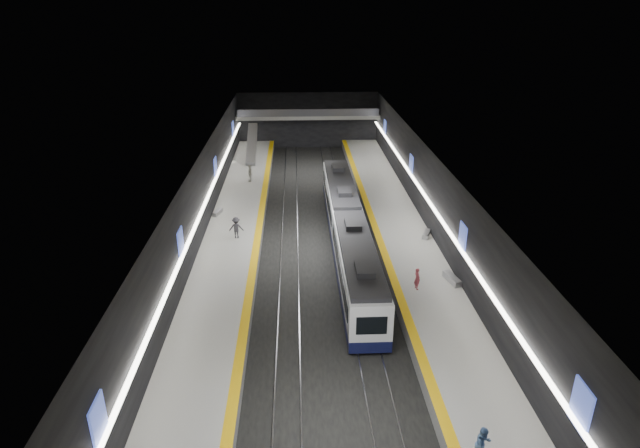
{
  "coord_description": "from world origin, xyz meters",
  "views": [
    {
      "loc": [
        -1.8,
        -42.04,
        20.25
      ],
      "look_at": [
        0.17,
        0.6,
        2.2
      ],
      "focal_mm": 30.0,
      "sensor_mm": 36.0,
      "label": 1
    }
  ],
  "objects_px": {
    "bench_right_near": "(452,279)",
    "train": "(348,228)",
    "passenger_right_b": "(483,445)",
    "passenger_left_a": "(250,173)",
    "passenger_right_a": "(417,279)",
    "passenger_left_b": "(236,228)",
    "escalator": "(252,144)",
    "bench_right_far": "(426,234)",
    "bench_left_far": "(217,212)"
  },
  "relations": [
    {
      "from": "passenger_left_b",
      "to": "escalator",
      "type": "bearing_deg",
      "value": -87.86
    },
    {
      "from": "passenger_right_a",
      "to": "passenger_right_b",
      "type": "height_order",
      "value": "passenger_right_b"
    },
    {
      "from": "escalator",
      "to": "passenger_right_a",
      "type": "xyz_separation_m",
      "value": [
        14.17,
        -34.86,
        -1.08
      ]
    },
    {
      "from": "bench_left_far",
      "to": "bench_right_far",
      "type": "height_order",
      "value": "bench_right_far"
    },
    {
      "from": "bench_right_near",
      "to": "passenger_left_b",
      "type": "height_order",
      "value": "passenger_left_b"
    },
    {
      "from": "passenger_right_a",
      "to": "passenger_left_a",
      "type": "height_order",
      "value": "passenger_left_a"
    },
    {
      "from": "escalator",
      "to": "bench_left_far",
      "type": "bearing_deg",
      "value": -95.8
    },
    {
      "from": "escalator",
      "to": "bench_right_near",
      "type": "height_order",
      "value": "escalator"
    },
    {
      "from": "passenger_left_b",
      "to": "passenger_right_b",
      "type": "bearing_deg",
      "value": 119.31
    },
    {
      "from": "bench_right_near",
      "to": "passenger_right_a",
      "type": "relative_size",
      "value": 1.2
    },
    {
      "from": "bench_left_far",
      "to": "passenger_right_a",
      "type": "bearing_deg",
      "value": -28.02
    },
    {
      "from": "passenger_right_b",
      "to": "passenger_left_b",
      "type": "bearing_deg",
      "value": 88.49
    },
    {
      "from": "bench_right_far",
      "to": "passenger_left_b",
      "type": "distance_m",
      "value": 16.61
    },
    {
      "from": "escalator",
      "to": "bench_right_far",
      "type": "distance_m",
      "value": 30.91
    },
    {
      "from": "passenger_left_a",
      "to": "passenger_left_b",
      "type": "distance_m",
      "value": 15.58
    },
    {
      "from": "escalator",
      "to": "bench_right_near",
      "type": "xyz_separation_m",
      "value": [
        17.0,
        -33.95,
        -1.66
      ]
    },
    {
      "from": "bench_right_near",
      "to": "bench_right_far",
      "type": "height_order",
      "value": "bench_right_near"
    },
    {
      "from": "bench_left_far",
      "to": "passenger_left_a",
      "type": "distance_m",
      "value": 10.27
    },
    {
      "from": "bench_right_far",
      "to": "passenger_right_b",
      "type": "xyz_separation_m",
      "value": [
        -3.22,
        -24.62,
        0.73
      ]
    },
    {
      "from": "bench_right_near",
      "to": "train",
      "type": "bearing_deg",
      "value": 119.33
    },
    {
      "from": "bench_left_far",
      "to": "passenger_left_a",
      "type": "height_order",
      "value": "passenger_left_a"
    },
    {
      "from": "passenger_left_a",
      "to": "train",
      "type": "bearing_deg",
      "value": 37.04
    },
    {
      "from": "passenger_right_a",
      "to": "train",
      "type": "bearing_deg",
      "value": 9.99
    },
    {
      "from": "train",
      "to": "bench_right_far",
      "type": "xyz_separation_m",
      "value": [
        7.0,
        0.61,
        -0.99
      ]
    },
    {
      "from": "bench_right_far",
      "to": "passenger_left_a",
      "type": "distance_m",
      "value": 23.05
    },
    {
      "from": "train",
      "to": "passenger_left_b",
      "type": "distance_m",
      "value": 9.65
    },
    {
      "from": "passenger_left_a",
      "to": "passenger_left_b",
      "type": "relative_size",
      "value": 1.02
    },
    {
      "from": "passenger_right_b",
      "to": "passenger_left_a",
      "type": "xyz_separation_m",
      "value": [
        -13.34,
        40.63,
        0.04
      ]
    },
    {
      "from": "passenger_left_b",
      "to": "passenger_left_a",
      "type": "bearing_deg",
      "value": -88.92
    },
    {
      "from": "passenger_right_a",
      "to": "passenger_left_a",
      "type": "bearing_deg",
      "value": 12.47
    },
    {
      "from": "bench_right_near",
      "to": "passenger_left_b",
      "type": "xyz_separation_m",
      "value": [
        -16.59,
        8.62,
        0.71
      ]
    },
    {
      "from": "bench_left_far",
      "to": "passenger_left_b",
      "type": "xyz_separation_m",
      "value": [
        2.41,
        -5.64,
        0.76
      ]
    },
    {
      "from": "passenger_right_a",
      "to": "passenger_left_a",
      "type": "relative_size",
      "value": 0.84
    },
    {
      "from": "bench_left_far",
      "to": "bench_right_near",
      "type": "bearing_deg",
      "value": -21.73
    },
    {
      "from": "escalator",
      "to": "passenger_left_a",
      "type": "height_order",
      "value": "escalator"
    },
    {
      "from": "escalator",
      "to": "passenger_right_b",
      "type": "height_order",
      "value": "escalator"
    },
    {
      "from": "bench_right_far",
      "to": "passenger_left_b",
      "type": "height_order",
      "value": "passenger_left_b"
    },
    {
      "from": "passenger_left_a",
      "to": "passenger_right_a",
      "type": "bearing_deg",
      "value": 35.81
    },
    {
      "from": "passenger_right_b",
      "to": "passenger_left_b",
      "type": "height_order",
      "value": "passenger_left_b"
    },
    {
      "from": "passenger_left_b",
      "to": "passenger_right_a",
      "type": "bearing_deg",
      "value": 146.49
    },
    {
      "from": "bench_right_far",
      "to": "passenger_left_b",
      "type": "relative_size",
      "value": 0.87
    },
    {
      "from": "bench_right_far",
      "to": "bench_left_far",
      "type": "bearing_deg",
      "value": -174.54
    },
    {
      "from": "train",
      "to": "escalator",
      "type": "height_order",
      "value": "escalator"
    },
    {
      "from": "bench_left_far",
      "to": "bench_right_near",
      "type": "xyz_separation_m",
      "value": [
        19.0,
        -14.27,
        0.04
      ]
    },
    {
      "from": "train",
      "to": "bench_right_near",
      "type": "relative_size",
      "value": 15.34
    },
    {
      "from": "bench_left_far",
      "to": "passenger_right_a",
      "type": "height_order",
      "value": "passenger_right_a"
    },
    {
      "from": "passenger_right_b",
      "to": "train",
      "type": "bearing_deg",
      "value": 69.36
    },
    {
      "from": "escalator",
      "to": "passenger_left_b",
      "type": "distance_m",
      "value": 25.35
    },
    {
      "from": "bench_right_near",
      "to": "passenger_left_a",
      "type": "relative_size",
      "value": 1.0
    },
    {
      "from": "passenger_right_a",
      "to": "passenger_right_b",
      "type": "xyz_separation_m",
      "value": [
        -0.39,
        -15.51,
        0.12
      ]
    }
  ]
}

